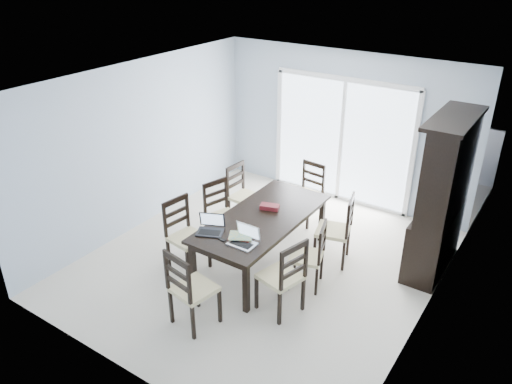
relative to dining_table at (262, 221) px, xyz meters
The scene contains 24 objects.
floor 0.67m from the dining_table, ahead, with size 5.00×5.00×0.00m, color beige.
ceiling 1.93m from the dining_table, ahead, with size 5.00×5.00×0.00m, color white.
back_wall 2.58m from the dining_table, 90.00° to the left, with size 4.50×0.02×2.60m, color #A5B4C5.
wall_left 2.34m from the dining_table, behind, with size 0.02×5.00×2.60m, color #A5B4C5.
wall_right 2.34m from the dining_table, ahead, with size 0.02×5.00×2.60m, color #A5B4C5.
balcony 3.57m from the dining_table, 90.00° to the left, with size 4.50×2.00×0.10m, color gray.
railing 4.50m from the dining_table, 90.00° to the left, with size 4.50×0.06×1.10m, color #99999E.
dining_table is the anchor object (origin of this frame).
china_hutch 2.41m from the dining_table, 31.71° to the left, with size 0.50×1.38×2.20m.
sliding_door 2.51m from the dining_table, 90.00° to the left, with size 2.52×0.05×2.18m.
chair_left_near 1.10m from the dining_table, 142.98° to the right, with size 0.51×0.50×1.18m.
chair_left_mid 0.82m from the dining_table, behind, with size 0.55×0.54×1.16m.
chair_left_far 1.25m from the dining_table, 139.08° to the left, with size 0.47×0.46×1.14m.
chair_right_near 1.13m from the dining_table, 42.24° to the right, with size 0.56×0.55×1.19m.
chair_right_mid 0.86m from the dining_table, ahead, with size 0.52×0.51×1.08m.
chair_right_far 1.09m from the dining_table, 35.43° to the left, with size 0.56×0.55×1.20m.
chair_end_near 1.60m from the dining_table, 89.60° to the right, with size 0.53×0.54×1.20m.
chair_end_far 1.50m from the dining_table, 92.77° to the left, with size 0.47×0.48×1.13m.
laptop_dark 0.82m from the dining_table, 113.54° to the right, with size 0.40×0.35×0.23m.
laptop_silver 0.77m from the dining_table, 76.12° to the right, with size 0.34×0.24×0.23m.
book_stack 0.65m from the dining_table, 82.79° to the right, with size 0.37×0.34×0.05m.
cell_phone 0.80m from the dining_table, 96.30° to the right, with size 0.10×0.05×0.01m, color black.
game_box 0.26m from the dining_table, 98.09° to the left, with size 0.26×0.13×0.07m, color #52101A.
hot_tub 3.44m from the dining_table, 93.54° to the left, with size 2.09×1.90×1.02m.
Camera 1 is at (3.24, -5.00, 4.08)m, focal length 35.00 mm.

